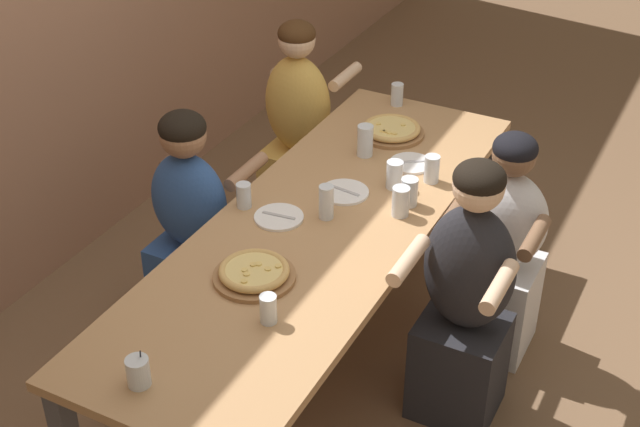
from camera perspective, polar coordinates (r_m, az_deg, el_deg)
The scene contains 21 objects.
ground_plane at distance 4.06m, azimuth 0.00°, elevation -9.44°, with size 18.00×18.00×0.00m, color brown.
dining_table at distance 3.65m, azimuth 0.00°, elevation -1.63°, with size 2.49×0.83×0.74m.
pizza_board_main at distance 4.27m, azimuth 4.59°, elevation 5.35°, with size 0.31×0.31×0.05m.
pizza_board_second at distance 3.30m, azimuth -4.24°, elevation -3.81°, with size 0.31×0.31×0.05m.
empty_plate_a at distance 3.64m, azimuth -2.65°, elevation -0.24°, with size 0.20×0.20×0.02m.
empty_plate_b at distance 3.80m, azimuth 1.58°, elevation 1.38°, with size 0.21×0.21×0.02m.
empty_plate_c at distance 4.04m, azimuth 5.83°, elevation 3.21°, with size 0.19×0.19×0.02m.
cocktail_glass_blue at distance 2.91m, azimuth -11.55°, elevation -9.98°, with size 0.08×0.08×0.13m.
drinking_glass_a at distance 3.72m, azimuth 5.73°, elevation 1.32°, with size 0.07×0.07×0.12m.
drinking_glass_b at distance 3.89m, azimuth 7.16°, elevation 2.74°, with size 0.07×0.07×0.12m.
drinking_glass_c at distance 3.83m, azimuth 4.79°, elevation 2.40°, with size 0.07×0.07×0.12m.
drinking_glass_d at distance 3.09m, azimuth -3.32°, elevation -6.23°, with size 0.06×0.06×0.11m.
drinking_glass_e at distance 3.61m, azimuth 0.35°, elevation 0.66°, with size 0.06×0.06×0.15m.
drinking_glass_f at distance 3.70m, azimuth -4.89°, elevation 1.08°, with size 0.06×0.06×0.11m.
drinking_glass_g at distance 3.65m, azimuth 5.18°, elevation 0.66°, with size 0.07×0.07×0.13m.
drinking_glass_h at distance 4.07m, azimuth 2.91°, elevation 4.58°, with size 0.07×0.07×0.15m.
drinking_glass_i at distance 4.56m, azimuth 4.95°, elevation 7.52°, with size 0.06×0.06×0.11m.
diner_near_midright at distance 3.94m, azimuth 11.49°, elevation -2.65°, with size 0.51×0.40×1.08m.
diner_near_center at distance 3.54m, azimuth 9.26°, elevation -5.88°, with size 0.51×0.40×1.19m.
diner_far_center at distance 4.01m, azimuth -8.16°, elevation -1.22°, with size 0.51×0.40×1.11m.
diner_far_right at distance 4.71m, azimuth -1.38°, elevation 4.99°, with size 0.51×0.40×1.17m.
Camera 1 is at (-2.67, -1.38, 2.73)m, focal length 50.00 mm.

